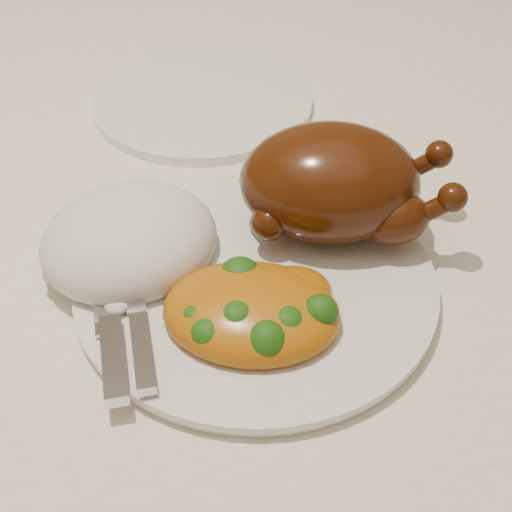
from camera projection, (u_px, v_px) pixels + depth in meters
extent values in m
cylinder|color=brown|center=(511.00, 196.00, 1.27)|extent=(0.07, 0.07, 0.72)
cube|color=brown|center=(77.00, 230.00, 0.60)|extent=(1.60, 0.90, 0.04)
cube|color=white|center=(72.00, 207.00, 0.58)|extent=(1.72, 1.02, 0.01)
cube|color=white|center=(56.00, 43.00, 1.01)|extent=(1.72, 0.01, 0.18)
cylinder|color=silver|center=(256.00, 283.00, 0.50)|extent=(0.25, 0.25, 0.01)
cylinder|color=silver|center=(203.00, 102.00, 0.69)|extent=(0.24, 0.24, 0.01)
ellipsoid|color=#441D07|center=(330.00, 182.00, 0.51)|extent=(0.15, 0.13, 0.08)
ellipsoid|color=#441D07|center=(321.00, 166.00, 0.50)|extent=(0.07, 0.06, 0.03)
ellipsoid|color=#441D07|center=(396.00, 219.00, 0.50)|extent=(0.05, 0.04, 0.04)
sphere|color=#441D07|center=(453.00, 197.00, 0.49)|extent=(0.02, 0.02, 0.02)
ellipsoid|color=#441D07|center=(387.00, 175.00, 0.54)|extent=(0.05, 0.04, 0.04)
sphere|color=#441D07|center=(439.00, 154.00, 0.53)|extent=(0.02, 0.02, 0.02)
sphere|color=#441D07|center=(270.00, 223.00, 0.50)|extent=(0.03, 0.03, 0.03)
sphere|color=#441D07|center=(270.00, 173.00, 0.55)|extent=(0.03, 0.03, 0.03)
ellipsoid|color=white|center=(130.00, 242.00, 0.51)|extent=(0.15, 0.14, 0.07)
ellipsoid|color=#B4600B|center=(251.00, 313.00, 0.46)|extent=(0.14, 0.13, 0.04)
ellipsoid|color=#B4600B|center=(293.00, 294.00, 0.47)|extent=(0.05, 0.05, 0.03)
ellipsoid|color=#12400A|center=(238.00, 319.00, 0.44)|extent=(0.03, 0.03, 0.02)
ellipsoid|color=#12400A|center=(267.00, 341.00, 0.44)|extent=(0.03, 0.03, 0.03)
ellipsoid|color=#12400A|center=(248.00, 291.00, 0.47)|extent=(0.02, 0.02, 0.02)
ellipsoid|color=#12400A|center=(195.00, 320.00, 0.45)|extent=(0.02, 0.02, 0.02)
ellipsoid|color=#12400A|center=(240.00, 278.00, 0.48)|extent=(0.03, 0.03, 0.03)
ellipsoid|color=#12400A|center=(228.00, 328.00, 0.45)|extent=(0.02, 0.02, 0.02)
ellipsoid|color=#12400A|center=(287.00, 322.00, 0.44)|extent=(0.03, 0.03, 0.02)
ellipsoid|color=#12400A|center=(209.00, 332.00, 0.44)|extent=(0.02, 0.02, 0.02)
ellipsoid|color=#12400A|center=(320.00, 312.00, 0.45)|extent=(0.02, 0.02, 0.02)
cube|color=silver|center=(101.00, 279.00, 0.49)|extent=(0.02, 0.11, 0.00)
cube|color=silver|center=(114.00, 359.00, 0.43)|extent=(0.02, 0.07, 0.01)
cube|color=silver|center=(142.00, 348.00, 0.44)|extent=(0.02, 0.07, 0.01)
cube|color=silver|center=(127.00, 273.00, 0.49)|extent=(0.02, 0.08, 0.00)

